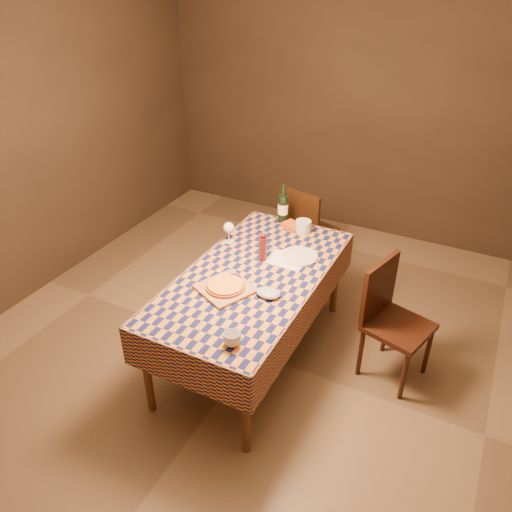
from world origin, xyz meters
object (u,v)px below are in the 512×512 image
object	(u,v)px
chair_right	(390,315)
wine_bottle	(283,208)
pizza	(225,286)
white_plate	(299,256)
dining_table	(253,283)
chair_far	(306,228)
cutting_board	(226,289)
bowl	(233,281)

from	to	relation	value
chair_right	wine_bottle	bearing A→B (deg)	154.11
pizza	wine_bottle	xyz separation A→B (m)	(-0.07, 1.11, 0.10)
pizza	wine_bottle	bearing A→B (deg)	93.69
pizza	white_plate	size ratio (longest dim) A/B	1.08
dining_table	chair_far	size ratio (longest dim) A/B	1.98
dining_table	white_plate	xyz separation A→B (m)	(0.21, 0.37, 0.08)
wine_bottle	white_plate	distance (m)	0.61
cutting_board	chair_right	size ratio (longest dim) A/B	0.36
white_plate	chair_far	world-z (taller)	chair_far
white_plate	chair_far	bearing A→B (deg)	108.25
chair_far	dining_table	bearing A→B (deg)	-85.88
wine_bottle	white_plate	world-z (taller)	wine_bottle
pizza	cutting_board	bearing A→B (deg)	0.00
wine_bottle	chair_far	world-z (taller)	wine_bottle
cutting_board	white_plate	distance (m)	0.69
bowl	white_plate	size ratio (longest dim) A/B	0.46
dining_table	chair_far	distance (m)	1.29
bowl	cutting_board	bearing A→B (deg)	-92.90
cutting_board	pizza	distance (m)	0.02
cutting_board	wine_bottle	xyz separation A→B (m)	(-0.07, 1.11, 0.12)
wine_bottle	chair_right	size ratio (longest dim) A/B	0.38
bowl	white_plate	distance (m)	0.61
bowl	dining_table	bearing A→B (deg)	65.62
cutting_board	chair_far	xyz separation A→B (m)	(-0.01, 1.53, -0.26)
bowl	wine_bottle	world-z (taller)	wine_bottle
dining_table	cutting_board	bearing A→B (deg)	-107.23
pizza	dining_table	bearing A→B (deg)	72.77
wine_bottle	white_plate	bearing A→B (deg)	-53.51
chair_far	bowl	bearing A→B (deg)	-89.35
bowl	chair_right	size ratio (longest dim) A/B	0.14
cutting_board	chair_right	distance (m)	1.22
wine_bottle	chair_right	xyz separation A→B (m)	(1.11, -0.54, -0.38)
chair_right	dining_table	bearing A→B (deg)	-161.81
cutting_board	pizza	bearing A→B (deg)	0.00
pizza	white_plate	distance (m)	0.69
pizza	wine_bottle	size ratio (longest dim) A/B	0.88
chair_far	chair_right	distance (m)	1.42
white_plate	wine_bottle	bearing A→B (deg)	126.49
dining_table	chair_right	xyz separation A→B (m)	(0.96, 0.32, -0.17)
dining_table	pizza	distance (m)	0.29
white_plate	pizza	bearing A→B (deg)	-114.40
white_plate	dining_table	bearing A→B (deg)	-118.94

